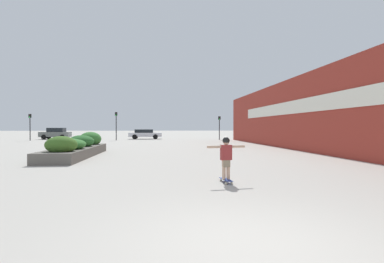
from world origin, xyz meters
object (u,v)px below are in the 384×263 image
at_px(car_center_left, 145,134).
at_px(traffic_light_right, 219,124).
at_px(skateboarder, 226,154).
at_px(car_leftmost, 56,133).
at_px(skateboard, 226,180).
at_px(traffic_light_left, 116,121).
at_px(traffic_light_far_left, 30,122).

height_order(car_center_left, traffic_light_right, traffic_light_right).
xyz_separation_m(skateboarder, car_leftmost, (-16.28, 34.22, -0.03)).
xyz_separation_m(skateboard, traffic_light_left, (-7.52, 30.07, 2.34)).
xyz_separation_m(skateboard, traffic_light_far_left, (-17.85, 29.92, 2.17)).
bearing_deg(skateboard, traffic_light_right, 71.76).
distance_m(skateboard, traffic_light_right, 30.83).
xyz_separation_m(skateboarder, traffic_light_far_left, (-17.85, 29.92, 1.40)).
bearing_deg(car_center_left, car_leftmost, -92.16).
bearing_deg(traffic_light_left, skateboarder, -75.95).
relative_size(car_leftmost, traffic_light_far_left, 1.18).
bearing_deg(traffic_light_right, traffic_light_far_left, -179.30).
relative_size(traffic_light_left, traffic_light_far_left, 1.09).
relative_size(car_leftmost, traffic_light_right, 1.25).
xyz_separation_m(skateboarder, car_center_left, (-4.10, 33.76, -0.12)).
distance_m(car_leftmost, traffic_light_far_left, 4.79).
height_order(skateboarder, traffic_light_far_left, traffic_light_far_left).
distance_m(skateboarder, traffic_light_left, 31.03).
relative_size(skateboard, skateboarder, 0.59).
bearing_deg(skateboard, skateboarder, 89.70).
distance_m(traffic_light_left, traffic_light_right, 13.30).
bearing_deg(traffic_light_right, car_leftmost, 169.70).
relative_size(skateboard, traffic_light_far_left, 0.22).
xyz_separation_m(traffic_light_left, traffic_light_far_left, (-10.33, -0.15, -0.17)).
relative_size(skateboard, traffic_light_right, 0.23).
height_order(traffic_light_left, traffic_light_right, traffic_light_left).
bearing_deg(skateboard, car_leftmost, 108.03).
bearing_deg(traffic_light_right, skateboarder, -100.81).
relative_size(skateboarder, car_leftmost, 0.32).
bearing_deg(car_center_left, traffic_light_left, -42.79).
height_order(car_leftmost, traffic_light_far_left, traffic_light_far_left).
distance_m(skateboard, car_leftmost, 37.90).
distance_m(skateboarder, car_center_left, 34.01).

